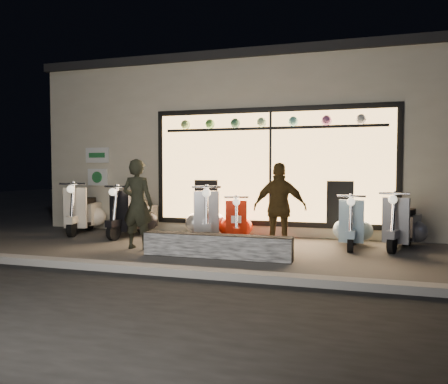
# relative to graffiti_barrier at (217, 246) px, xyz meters

# --- Properties ---
(ground) EXTENTS (40.00, 40.00, 0.00)m
(ground) POSITION_rel_graffiti_barrier_xyz_m (-0.37, 0.65, -0.20)
(ground) COLOR #383533
(ground) RESTS_ON ground
(kerb) EXTENTS (40.00, 0.25, 0.12)m
(kerb) POSITION_rel_graffiti_barrier_xyz_m (-0.37, -1.35, -0.14)
(kerb) COLOR slate
(kerb) RESTS_ON ground
(shop_building) EXTENTS (10.20, 6.23, 4.20)m
(shop_building) POSITION_rel_graffiti_barrier_xyz_m (-0.36, 5.63, 1.90)
(shop_building) COLOR beige
(shop_building) RESTS_ON ground
(graffiti_barrier) EXTENTS (2.57, 0.28, 0.40)m
(graffiti_barrier) POSITION_rel_graffiti_barrier_xyz_m (0.00, 0.00, 0.00)
(graffiti_barrier) COLOR black
(graffiti_barrier) RESTS_ON ground
(scooter_silver) EXTENTS (0.86, 1.56, 1.12)m
(scooter_silver) POSITION_rel_graffiti_barrier_xyz_m (-0.82, 1.80, 0.25)
(scooter_silver) COLOR black
(scooter_silver) RESTS_ON ground
(scooter_red) EXTENTS (0.66, 1.31, 0.93)m
(scooter_red) POSITION_rel_graffiti_barrier_xyz_m (-0.15, 1.80, 0.17)
(scooter_red) COLOR black
(scooter_red) RESTS_ON ground
(scooter_black) EXTENTS (0.62, 1.55, 1.11)m
(scooter_black) POSITION_rel_graffiti_barrier_xyz_m (-2.52, 1.88, 0.24)
(scooter_black) COLOR black
(scooter_black) RESTS_ON ground
(scooter_cream) EXTENTS (0.78, 1.61, 1.15)m
(scooter_cream) POSITION_rel_graffiti_barrier_xyz_m (-3.97, 2.03, 0.26)
(scooter_cream) COLOR black
(scooter_cream) RESTS_ON ground
(scooter_blue) EXTENTS (0.47, 1.38, 0.99)m
(scooter_blue) POSITION_rel_graffiti_barrier_xyz_m (2.20, 1.86, 0.20)
(scooter_blue) COLOR black
(scooter_blue) RESTS_ON ground
(scooter_grey) EXTENTS (0.79, 1.45, 1.04)m
(scooter_grey) POSITION_rel_graffiti_barrier_xyz_m (3.13, 1.94, 0.22)
(scooter_grey) COLOR black
(scooter_grey) RESTS_ON ground
(man) EXTENTS (0.63, 0.43, 1.69)m
(man) POSITION_rel_graffiti_barrier_xyz_m (-1.67, 0.36, 0.64)
(man) COLOR black
(man) RESTS_ON ground
(woman) EXTENTS (0.97, 0.45, 1.62)m
(woman) POSITION_rel_graffiti_barrier_xyz_m (0.95, 0.76, 0.61)
(woman) COLOR #553D1A
(woman) RESTS_ON ground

